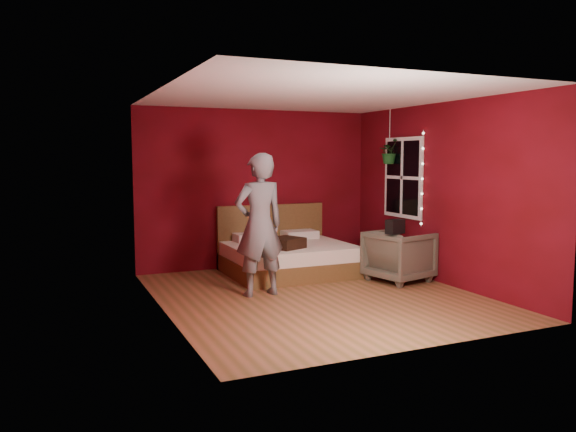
% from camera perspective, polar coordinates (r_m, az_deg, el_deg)
% --- Properties ---
extents(floor, '(4.50, 4.50, 0.00)m').
position_cam_1_polar(floor, '(7.49, 2.94, -8.08)').
color(floor, '#975D3C').
rests_on(floor, ground).
extents(room_walls, '(4.04, 4.54, 2.62)m').
position_cam_1_polar(room_walls, '(7.27, 3.01, 4.87)').
color(room_walls, maroon).
rests_on(room_walls, ground).
extents(window, '(0.05, 0.97, 1.27)m').
position_cam_1_polar(window, '(9.06, 11.60, 3.84)').
color(window, white).
rests_on(window, room_walls).
extents(fairy_lights, '(0.04, 0.04, 1.45)m').
position_cam_1_polar(fairy_lights, '(8.62, 13.48, 3.70)').
color(fairy_lights, silver).
rests_on(fairy_lights, room_walls).
extents(bed, '(1.88, 1.60, 1.03)m').
position_cam_1_polar(bed, '(8.85, -0.08, -4.11)').
color(bed, brown).
rests_on(bed, ground).
extents(person, '(0.71, 0.50, 1.88)m').
position_cam_1_polar(person, '(7.35, -2.93, -0.91)').
color(person, slate).
rests_on(person, ground).
extents(armchair, '(0.98, 0.97, 0.75)m').
position_cam_1_polar(armchair, '(8.43, 11.23, -4.00)').
color(armchair, '#5F5A4B').
rests_on(armchair, ground).
extents(handbag, '(0.31, 0.21, 0.20)m').
position_cam_1_polar(handbag, '(8.03, 10.83, -1.06)').
color(handbag, black).
rests_on(handbag, armchair).
extents(throw_pillow, '(0.58, 0.58, 0.16)m').
position_cam_1_polar(throw_pillow, '(8.38, -0.20, -2.75)').
color(throw_pillow, black).
rests_on(throw_pillow, bed).
extents(hanging_plant, '(0.40, 0.36, 0.89)m').
position_cam_1_polar(hanging_plant, '(9.23, 10.26, 6.45)').
color(hanging_plant, silver).
rests_on(hanging_plant, room_walls).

